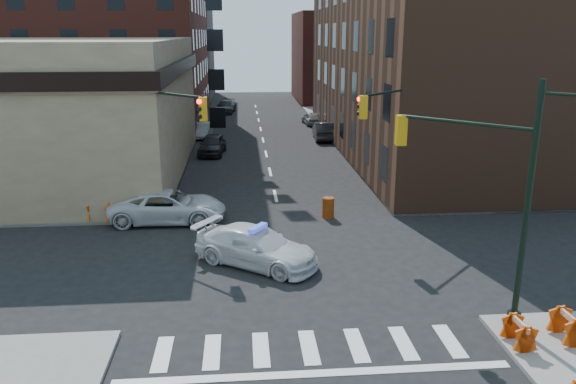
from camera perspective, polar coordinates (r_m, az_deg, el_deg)
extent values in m
plane|color=black|center=(24.15, 0.21, -7.09)|extent=(140.00, 140.00, 0.00)
cube|color=gray|center=(59.52, -25.57, 5.35)|extent=(34.00, 54.50, 0.15)
cube|color=gray|center=(61.01, 19.51, 6.22)|extent=(34.00, 54.50, 0.15)
cube|color=tan|center=(41.75, -26.15, 7.54)|extent=(22.00, 22.00, 9.00)
cube|color=#59231C|center=(64.35, -20.69, 17.27)|extent=(25.00, 25.00, 24.00)
cube|color=#4C2D1E|center=(47.13, 14.02, 12.53)|extent=(14.00, 34.00, 14.00)
cube|color=brown|center=(85.31, -14.78, 14.50)|extent=(20.00, 18.00, 16.00)
cube|color=#59231C|center=(81.78, 6.62, 13.46)|extent=(16.00, 16.00, 12.00)
cylinder|color=black|center=(18.85, 23.09, -1.71)|extent=(0.20, 0.20, 8.00)
cylinder|color=black|center=(20.23, 21.92, -11.89)|extent=(0.44, 0.44, 0.50)
cylinder|color=black|center=(19.05, 17.45, 6.75)|extent=(3.27, 3.27, 0.12)
cube|color=#BF8C0C|center=(20.09, 11.42, 6.17)|extent=(0.35, 0.35, 1.05)
sphere|color=#FF0C05|center=(20.22, 11.78, 7.22)|extent=(0.22, 0.22, 0.22)
sphere|color=black|center=(20.27, 11.73, 6.30)|extent=(0.22, 0.22, 0.22)
sphere|color=black|center=(20.33, 11.67, 5.38)|extent=(0.22, 0.22, 0.22)
cylinder|color=black|center=(29.33, -14.31, 5.05)|extent=(0.20, 0.20, 8.00)
cylinder|color=black|center=(30.23, -13.82, -1.94)|extent=(0.44, 0.44, 0.50)
cylinder|color=black|center=(27.18, -11.84, 9.71)|extent=(3.27, 3.27, 0.12)
cube|color=#BF8C0C|center=(25.52, -8.61, 8.34)|extent=(0.35, 0.35, 1.05)
sphere|color=#FF0C05|center=(25.33, -9.02, 9.07)|extent=(0.22, 0.22, 0.22)
sphere|color=black|center=(25.37, -8.99, 8.33)|extent=(0.22, 0.22, 0.22)
sphere|color=black|center=(25.42, -8.96, 7.59)|extent=(0.22, 0.22, 0.22)
cylinder|color=black|center=(30.22, 12.15, 5.50)|extent=(0.20, 0.20, 8.00)
cylinder|color=black|center=(31.10, 11.75, -1.31)|extent=(0.44, 0.44, 0.50)
cylinder|color=black|center=(27.92, 10.22, 9.95)|extent=(3.27, 3.27, 0.12)
cube|color=#BF8C0C|center=(26.07, 7.65, 8.54)|extent=(0.35, 0.35, 1.05)
sphere|color=#FF0C05|center=(26.14, 7.26, 9.35)|extent=(0.22, 0.22, 0.22)
sphere|color=black|center=(26.18, 7.24, 8.63)|extent=(0.22, 0.22, 0.22)
sphere|color=black|center=(26.23, 7.21, 7.91)|extent=(0.22, 0.22, 0.22)
cylinder|color=black|center=(49.70, 6.25, 6.61)|extent=(0.24, 0.24, 2.60)
sphere|color=#964715|center=(49.41, 6.32, 8.96)|extent=(3.00, 3.00, 3.00)
cylinder|color=black|center=(57.48, 4.74, 7.92)|extent=(0.24, 0.24, 2.60)
sphere|color=#964715|center=(57.23, 4.79, 9.95)|extent=(3.00, 3.00, 3.00)
imported|color=white|center=(23.63, -3.24, -5.58)|extent=(5.76, 4.91, 1.58)
imported|color=silver|center=(29.49, -12.10, -1.43)|extent=(5.95, 2.84, 1.64)
imported|color=black|center=(45.30, -7.71, 4.80)|extent=(2.33, 4.81, 1.58)
imported|color=#94989D|center=(52.77, -8.66, 6.23)|extent=(1.76, 4.24, 1.36)
imported|color=black|center=(68.88, -6.35, 8.61)|extent=(2.61, 5.26, 1.47)
imported|color=black|center=(51.25, 3.63, 6.22)|extent=(1.91, 4.90, 1.59)
imported|color=gray|center=(59.68, 2.43, 7.50)|extent=(1.97, 4.09, 1.35)
imported|color=black|center=(31.52, -14.09, -0.01)|extent=(0.77, 0.74, 1.78)
imported|color=black|center=(31.18, -23.18, -1.11)|extent=(1.04, 0.99, 1.68)
imported|color=#1F272F|center=(33.91, -20.39, 0.77)|extent=(1.25, 0.76, 2.00)
cylinder|color=orange|center=(29.59, 4.12, -1.60)|extent=(0.69, 0.69, 1.09)
cylinder|color=red|center=(30.36, -11.31, -1.46)|extent=(0.72, 0.72, 1.05)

